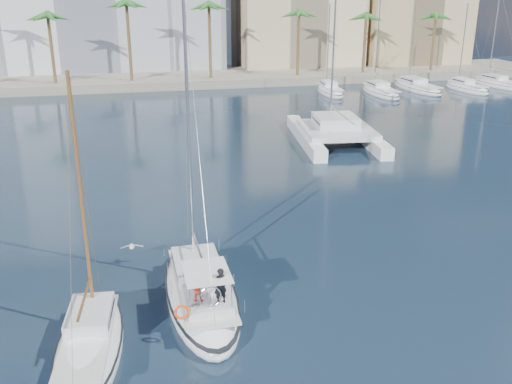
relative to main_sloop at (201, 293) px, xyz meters
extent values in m
plane|color=black|center=(4.61, 3.21, -0.49)|extent=(160.00, 160.00, 0.00)
cube|color=gray|center=(4.61, 64.21, 0.11)|extent=(120.00, 14.00, 1.20)
cube|color=beige|center=(26.61, 73.21, 9.51)|extent=(20.00, 14.00, 20.00)
cube|color=tan|center=(46.61, 71.21, 8.51)|extent=(18.00, 12.00, 18.00)
cylinder|color=brown|center=(4.61, 60.21, 4.76)|extent=(0.44, 0.44, 10.50)
sphere|color=#2B6826|center=(4.61, 60.21, 10.01)|extent=(3.60, 3.60, 3.60)
cylinder|color=brown|center=(38.61, 60.21, 4.76)|extent=(0.44, 0.44, 10.50)
sphere|color=#2B6826|center=(38.61, 60.21, 10.01)|extent=(3.60, 3.60, 3.60)
ellipsoid|color=white|center=(0.00, 0.01, -0.18)|extent=(3.24, 9.92, 2.05)
ellipsoid|color=black|center=(0.00, 0.01, 0.11)|extent=(3.27, 10.02, 0.18)
cube|color=silver|center=(0.00, -0.18, 0.60)|extent=(2.31, 7.44, 0.12)
cube|color=silver|center=(-0.01, 0.96, 0.96)|extent=(2.15, 3.25, 0.60)
cube|color=black|center=(-0.01, 0.96, 0.98)|extent=(2.17, 2.87, 0.14)
cylinder|color=#B7BABF|center=(-0.02, 2.10, 7.14)|extent=(0.15, 0.15, 12.98)
cylinder|color=#B7BABF|center=(0.00, 0.10, 2.16)|extent=(0.15, 4.00, 0.11)
cube|color=silver|center=(0.02, -2.08, 0.84)|extent=(1.90, 2.49, 0.36)
cube|color=white|center=(0.02, -2.18, 2.21)|extent=(1.90, 2.49, 0.04)
torus|color=silver|center=(0.03, -3.04, 1.51)|extent=(0.96, 0.06, 0.96)
torus|color=#E7490C|center=(-1.18, -3.43, 1.21)|extent=(0.63, 0.20, 0.64)
imported|color=black|center=(0.48, -2.77, 1.81)|extent=(0.67, 0.54, 1.59)
imported|color=red|center=(-0.43, -2.38, 1.53)|extent=(0.59, 0.51, 1.04)
ellipsoid|color=white|center=(-4.85, -3.06, -0.21)|extent=(3.28, 8.24, 1.89)
ellipsoid|color=black|center=(-4.85, -3.06, 0.06)|extent=(3.31, 8.32, 0.18)
cube|color=silver|center=(-4.86, -3.21, 0.51)|extent=(2.36, 6.17, 0.12)
cube|color=silver|center=(-4.77, -2.29, 0.87)|extent=(1.94, 2.78, 0.60)
cube|color=black|center=(-4.77, -2.29, 0.89)|extent=(1.93, 2.47, 0.14)
cylinder|color=brown|center=(-4.68, -1.37, 5.53)|extent=(0.15, 0.15, 9.93)
cylinder|color=brown|center=(-4.84, -2.98, 2.07)|extent=(0.42, 3.24, 0.11)
cube|color=white|center=(13.47, 26.42, 0.06)|extent=(2.82, 13.80, 1.10)
cube|color=white|center=(19.11, 25.75, 0.06)|extent=(2.82, 13.80, 1.10)
cube|color=silver|center=(16.21, 25.40, 0.81)|extent=(7.13, 8.26, 0.50)
cube|color=silver|center=(16.29, 26.09, 1.51)|extent=(4.24, 4.55, 1.00)
cube|color=black|center=(16.29, 26.09, 1.56)|extent=(4.20, 4.00, 0.18)
cylinder|color=#B7BABF|center=(16.54, 28.14, 10.19)|extent=(0.18, 0.18, 18.34)
ellipsoid|color=silver|center=(-2.98, 4.51, 0.58)|extent=(0.24, 0.47, 0.22)
sphere|color=silver|center=(-2.98, 4.73, 0.60)|extent=(0.12, 0.12, 0.12)
cube|color=gray|center=(-3.31, 4.51, 0.61)|extent=(0.54, 0.19, 0.13)
cube|color=gray|center=(-2.64, 4.51, 0.61)|extent=(0.54, 0.19, 0.13)
camera|label=1|loc=(-2.72, -23.17, 13.36)|focal=40.00mm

